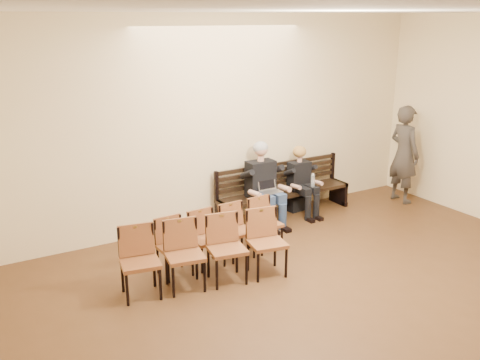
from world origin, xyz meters
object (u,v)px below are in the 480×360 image
object	(u,v)px
bag	(296,203)
chair_row_back	(223,235)
water_bottle	(313,186)
seated_woman	(302,185)
passerby	(405,147)
bench	(284,203)
chair_row_front	(206,253)
laptop	(271,194)
seated_man	(264,183)

from	to	relation	value
bag	chair_row_back	xyz separation A→B (m)	(-2.20, -1.23, 0.28)
water_bottle	bag	xyz separation A→B (m)	(-0.03, 0.43, -0.44)
seated_woman	water_bottle	distance (m)	0.22
passerby	chair_row_back	size ratio (longest dim) A/B	1.09
bench	passerby	world-z (taller)	passerby
passerby	chair_row_front	bearing A→B (deg)	104.48
seated_woman	bench	bearing A→B (deg)	158.10
seated_woman	water_bottle	size ratio (longest dim) A/B	4.60
bench	passerby	bearing A→B (deg)	-11.70
chair_row_back	chair_row_front	bearing A→B (deg)	-138.61
laptop	bag	distance (m)	1.02
passerby	chair_row_back	world-z (taller)	passerby
seated_man	passerby	bearing A→B (deg)	-7.35
laptop	bag	bearing A→B (deg)	37.10
seated_woman	passerby	size ratio (longest dim) A/B	0.52
laptop	bag	size ratio (longest dim) A/B	0.97
chair_row_front	bench	bearing A→B (deg)	44.15
water_bottle	bag	distance (m)	0.62
water_bottle	bag	world-z (taller)	water_bottle
bench	chair_row_back	xyz separation A→B (m)	(-1.87, -1.13, 0.18)
seated_woman	chair_row_front	xyz separation A→B (m)	(-2.69, -1.52, -0.10)
chair_row_front	chair_row_back	world-z (taller)	chair_row_front
bag	passerby	xyz separation A→B (m)	(2.06, -0.60, 0.95)
seated_woman	chair_row_back	xyz separation A→B (m)	(-2.16, -1.01, -0.15)
water_bottle	chair_row_back	bearing A→B (deg)	-160.48
bench	water_bottle	size ratio (longest dim) A/B	10.71
bag	passerby	size ratio (longest dim) A/B	0.16
water_bottle	seated_woman	bearing A→B (deg)	108.39
seated_woman	chair_row_back	distance (m)	2.39
bench	seated_man	world-z (taller)	seated_man
bench	chair_row_back	size ratio (longest dim) A/B	1.32
seated_man	passerby	world-z (taller)	passerby
seated_man	chair_row_back	size ratio (longest dim) A/B	0.73
seated_man	laptop	size ratio (longest dim) A/B	4.25
bag	chair_row_front	world-z (taller)	chair_row_front
seated_woman	bag	distance (m)	0.48
bench	laptop	bearing A→B (deg)	-147.57
seated_man	seated_woman	xyz separation A→B (m)	(0.82, 0.00, -0.16)
seated_woman	laptop	world-z (taller)	seated_woman
bench	passerby	distance (m)	2.60
bench	chair_row_front	size ratio (longest dim) A/B	1.17
bench	seated_man	bearing A→B (deg)	-167.07
chair_row_front	seated_woman	bearing A→B (deg)	39.18
seated_woman	laptop	size ratio (longest dim) A/B	3.30
passerby	chair_row_front	world-z (taller)	passerby
seated_woman	chair_row_back	world-z (taller)	seated_woman
seated_woman	bag	xyz separation A→B (m)	(0.04, 0.22, -0.43)
seated_man	bag	size ratio (longest dim) A/B	4.14
passerby	bench	bearing A→B (deg)	79.35
bench	bag	bearing A→B (deg)	16.52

